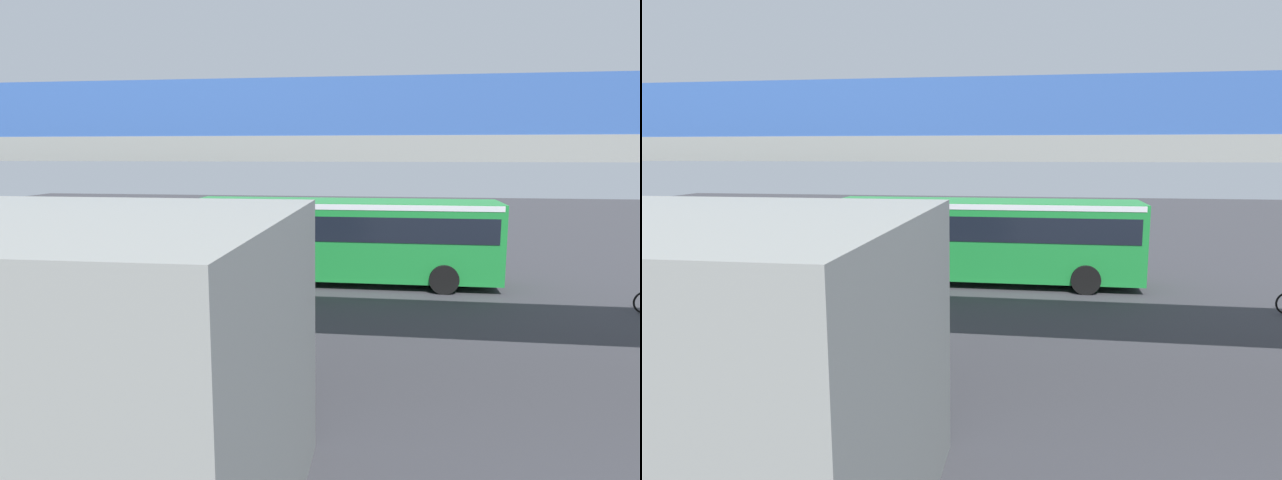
{
  "view_description": "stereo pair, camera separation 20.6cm",
  "coord_description": "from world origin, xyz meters",
  "views": [
    {
      "loc": [
        -1.51,
        20.87,
        4.93
      ],
      "look_at": [
        1.18,
        0.68,
        1.6
      ],
      "focal_mm": 30.09,
      "sensor_mm": 36.0,
      "label": 1
    },
    {
      "loc": [
        -1.71,
        20.84,
        4.93
      ],
      "look_at": [
        1.18,
        0.68,
        1.6
      ],
      "focal_mm": 30.09,
      "sensor_mm": 36.0,
      "label": 2
    }
  ],
  "objects": [
    {
      "name": "city_bus",
      "position": [
        0.27,
        0.82,
        1.88
      ],
      "size": [
        11.54,
        2.85,
        3.15
      ],
      "color": "#1E8C38",
      "rests_on": "ground"
    },
    {
      "name": "pedestrian",
      "position": [
        -1.83,
        -4.14,
        0.89
      ],
      "size": [
        0.38,
        0.38,
        1.79
      ],
      "color": "#2D2D38",
      "rests_on": "ground"
    },
    {
      "name": "lane_dash_centre",
      "position": [
        4.0,
        -2.02,
        0.0
      ],
      "size": [
        2.0,
        0.2,
        0.01
      ],
      "primitive_type": "cube",
      "color": "silver",
      "rests_on": "ground"
    },
    {
      "name": "lane_dash_left",
      "position": [
        0.0,
        -2.02,
        0.0
      ],
      "size": [
        2.0,
        0.2,
        0.01
      ],
      "primitive_type": "cube",
      "color": "silver",
      "rests_on": "ground"
    },
    {
      "name": "ground",
      "position": [
        0.0,
        0.0,
        0.0
      ],
      "size": [
        80.0,
        80.0,
        0.0
      ],
      "primitive_type": "plane",
      "color": "#38383D"
    },
    {
      "name": "parked_van",
      "position": [
        10.09,
        3.33,
        1.18
      ],
      "size": [
        4.8,
        2.17,
        2.05
      ],
      "color": "silver",
      "rests_on": "ground"
    },
    {
      "name": "lane_dash_leftmost",
      "position": [
        -4.0,
        -2.02,
        0.0
      ],
      "size": [
        2.0,
        0.2,
        0.01
      ],
      "primitive_type": "cube",
      "color": "silver",
      "rests_on": "ground"
    },
    {
      "name": "pedestrian_overpass",
      "position": [
        0.0,
        9.15,
        4.62
      ],
      "size": [
        24.41,
        2.6,
        6.35
      ],
      "color": "gray",
      "rests_on": "ground"
    }
  ]
}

